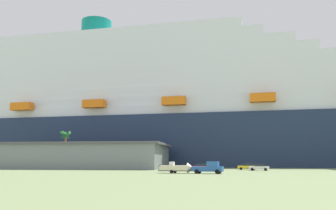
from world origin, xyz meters
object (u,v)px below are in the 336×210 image
object	(u,v)px
pickup_truck	(209,168)
parked_car_yellow_taxi	(247,167)
parked_car_red_hatchback	(200,167)
cruise_ship	(175,113)
parked_car_white_van	(259,167)
small_boat_on_trailer	(178,168)
palm_tree	(65,139)

from	to	relation	value
pickup_truck	parked_car_yellow_taxi	distance (m)	27.86
pickup_truck	parked_car_red_hatchback	xyz separation A→B (m)	(-3.04, 21.15, -0.21)
cruise_ship	parked_car_yellow_taxi	distance (m)	53.75
cruise_ship	parked_car_white_van	world-z (taller)	cruise_ship
cruise_ship	small_boat_on_trailer	size ratio (longest dim) A/B	38.97
cruise_ship	pickup_truck	size ratio (longest dim) A/B	50.53
palm_tree	parked_car_red_hatchback	xyz separation A→B (m)	(36.40, -3.28, -7.30)
parked_car_red_hatchback	parked_car_white_van	world-z (taller)	same
small_boat_on_trailer	parked_car_red_hatchback	xyz separation A→B (m)	(2.69, 20.18, -0.13)
pickup_truck	palm_tree	world-z (taller)	palm_tree
palm_tree	parked_car_yellow_taxi	xyz separation A→B (m)	(47.81, 2.15, -7.30)
pickup_truck	parked_car_white_van	world-z (taller)	pickup_truck
parked_car_red_hatchback	pickup_truck	bearing A→B (deg)	-81.81
small_boat_on_trailer	palm_tree	bearing A→B (deg)	145.16
parked_car_yellow_taxi	cruise_ship	bearing A→B (deg)	119.12
cruise_ship	small_boat_on_trailer	world-z (taller)	cruise_ship
small_boat_on_trailer	parked_car_white_van	size ratio (longest dim) A/B	1.60
pickup_truck	parked_car_yellow_taxi	size ratio (longest dim) A/B	1.22
cruise_ship	parked_car_red_hatchback	distance (m)	54.47
small_boat_on_trailer	parked_car_red_hatchback	world-z (taller)	small_boat_on_trailer
cruise_ship	pickup_truck	distance (m)	74.66
cruise_ship	pickup_truck	world-z (taller)	cruise_ship
pickup_truck	small_boat_on_trailer	size ratio (longest dim) A/B	0.77
cruise_ship	small_boat_on_trailer	xyz separation A→B (m)	(10.27, -69.35, -19.43)
palm_tree	parked_car_yellow_taxi	size ratio (longest dim) A/B	2.14
pickup_truck	parked_car_yellow_taxi	bearing A→B (deg)	72.53
cruise_ship	parked_car_red_hatchback	xyz separation A→B (m)	(12.95, -49.16, -19.56)
palm_tree	parked_car_red_hatchback	world-z (taller)	palm_tree
pickup_truck	small_boat_on_trailer	xyz separation A→B (m)	(-5.73, 0.96, -0.08)
pickup_truck	parked_car_red_hatchback	world-z (taller)	pickup_truck
small_boat_on_trailer	parked_car_red_hatchback	distance (m)	20.36
parked_car_yellow_taxi	palm_tree	bearing A→B (deg)	-177.43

